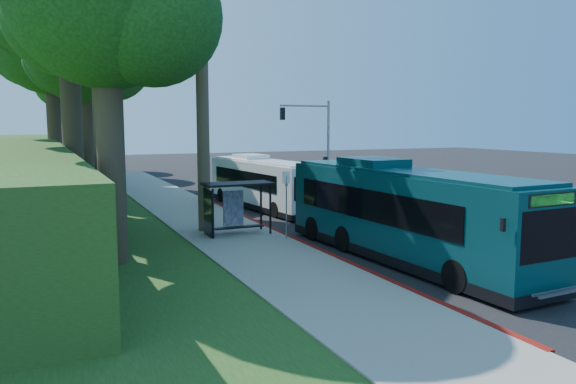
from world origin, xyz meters
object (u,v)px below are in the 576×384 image
white_bus (263,183)px  teal_bus (403,212)px  pickup (331,196)px  bus_shelter (232,198)px

white_bus → teal_bus: size_ratio=0.86×
white_bus → teal_bus: bearing=-95.6°
white_bus → pickup: 4.40m
bus_shelter → white_bus: white_bus is taller
bus_shelter → pickup: (8.62, 6.04, -1.04)m
pickup → white_bus: bearing=147.7°
white_bus → teal_bus: (-0.01, -14.74, 0.28)m
bus_shelter → teal_bus: bearing=-57.1°
bus_shelter → white_bus: size_ratio=0.28×
bus_shelter → pickup: bearing=35.0°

